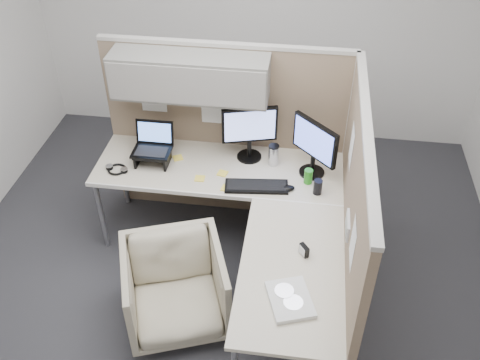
# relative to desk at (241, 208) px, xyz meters

# --- Properties ---
(ground) EXTENTS (4.50, 4.50, 0.00)m
(ground) POSITION_rel_desk_xyz_m (-0.12, -0.13, -0.69)
(ground) COLOR #2C2C30
(ground) RESTS_ON ground
(partition_back) EXTENTS (2.00, 0.36, 1.63)m
(partition_back) POSITION_rel_desk_xyz_m (-0.34, 0.70, 0.41)
(partition_back) COLOR #877058
(partition_back) RESTS_ON ground
(partition_right) EXTENTS (0.07, 2.03, 1.63)m
(partition_right) POSITION_rel_desk_xyz_m (0.78, -0.19, 0.13)
(partition_right) COLOR #877058
(partition_right) RESTS_ON ground
(desk) EXTENTS (2.00, 1.98, 0.73)m
(desk) POSITION_rel_desk_xyz_m (0.00, 0.00, 0.00)
(desk) COLOR beige
(desk) RESTS_ON ground
(office_chair) EXTENTS (0.88, 0.85, 0.72)m
(office_chair) POSITION_rel_desk_xyz_m (-0.40, -0.52, -0.33)
(office_chair) COLOR #BEB597
(office_chair) RESTS_ON ground
(monitor_left) EXTENTS (0.43, 0.20, 0.47)m
(monitor_left) POSITION_rel_desk_xyz_m (-0.01, 0.58, 0.32)
(monitor_left) COLOR black
(monitor_left) RESTS_ON desk
(monitor_right) EXTENTS (0.34, 0.33, 0.47)m
(monitor_right) POSITION_rel_desk_xyz_m (0.50, 0.44, 0.32)
(monitor_right) COLOR black
(monitor_right) RESTS_ON desk
(laptop_station) EXTENTS (0.31, 0.26, 0.32)m
(laptop_station) POSITION_rel_desk_xyz_m (-0.77, 0.42, 0.17)
(laptop_station) COLOR black
(laptop_station) RESTS_ON desk
(keyboard) EXTENTS (0.49, 0.21, 0.02)m
(keyboard) POSITION_rel_desk_xyz_m (0.09, 0.20, 0.05)
(keyboard) COLOR black
(keyboard) RESTS_ON desk
(mouse) EXTENTS (0.11, 0.09, 0.03)m
(mouse) POSITION_rel_desk_xyz_m (0.34, 0.20, 0.06)
(mouse) COLOR black
(mouse) RESTS_ON desk
(travel_mug) EXTENTS (0.09, 0.09, 0.18)m
(travel_mug) POSITION_rel_desk_xyz_m (0.19, 0.51, 0.13)
(travel_mug) COLOR silver
(travel_mug) RESTS_ON desk
(soda_can_green) EXTENTS (0.07, 0.07, 0.12)m
(soda_can_green) POSITION_rel_desk_xyz_m (0.55, 0.20, 0.10)
(soda_can_green) COLOR black
(soda_can_green) RESTS_ON desk
(soda_can_silver) EXTENTS (0.07, 0.07, 0.12)m
(soda_can_silver) POSITION_rel_desk_xyz_m (0.48, 0.32, 0.10)
(soda_can_silver) COLOR #268C1E
(soda_can_silver) RESTS_ON desk
(sticky_note_a) EXTENTS (0.08, 0.08, 0.01)m
(sticky_note_a) POSITION_rel_desk_xyz_m (-0.36, 0.24, 0.05)
(sticky_note_a) COLOR yellow
(sticky_note_a) RESTS_ON desk
(sticky_note_d) EXTENTS (0.09, 0.09, 0.01)m
(sticky_note_d) POSITION_rel_desk_xyz_m (-0.19, 0.33, 0.05)
(sticky_note_d) COLOR yellow
(sticky_note_d) RESTS_ON desk
(sticky_note_c) EXTENTS (0.10, 0.10, 0.01)m
(sticky_note_c) POSITION_rel_desk_xyz_m (-0.59, 0.48, 0.05)
(sticky_note_c) COLOR yellow
(sticky_note_c) RESTS_ON desk
(sticky_note_b) EXTENTS (0.09, 0.09, 0.01)m
(sticky_note_b) POSITION_rel_desk_xyz_m (-0.13, 0.15, 0.05)
(sticky_note_b) COLOR yellow
(sticky_note_b) RESTS_ON desk
(headphones) EXTENTS (0.18, 0.17, 0.03)m
(headphones) POSITION_rel_desk_xyz_m (-1.03, 0.26, 0.06)
(headphones) COLOR black
(headphones) RESTS_ON desk
(paper_stack) EXTENTS (0.33, 0.38, 0.03)m
(paper_stack) POSITION_rel_desk_xyz_m (0.42, -0.85, 0.06)
(paper_stack) COLOR white
(paper_stack) RESTS_ON desk
(desk_clock) EXTENTS (0.07, 0.08, 0.08)m
(desk_clock) POSITION_rel_desk_xyz_m (0.48, -0.45, 0.08)
(desk_clock) COLOR black
(desk_clock) RESTS_ON desk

